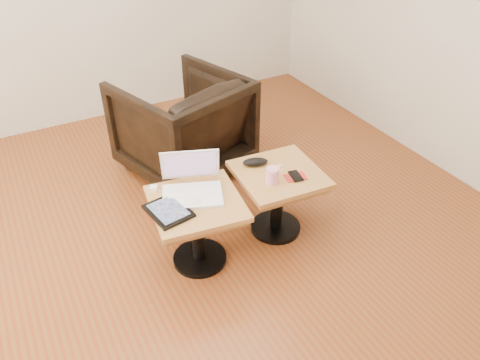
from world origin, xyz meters
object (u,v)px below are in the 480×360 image
armchair (183,126)px  side_table_right (278,187)px  side_table_left (197,217)px  striped_cup (272,176)px  laptop (192,185)px

armchair → side_table_right: bearing=86.2°
side_table_left → armchair: bearing=79.3°
armchair → side_table_left: bearing=53.9°
armchair → striped_cup: bearing=80.2°
laptop → side_table_left: bearing=-79.1°
laptop → armchair: bearing=91.9°
side_table_left → side_table_right: 0.57m
side_table_right → armchair: armchair is taller
laptop → striped_cup: (0.46, -0.14, 0.00)m
side_table_left → striped_cup: 0.50m
side_table_left → side_table_right: size_ratio=1.05×
laptop → armchair: size_ratio=0.51×
laptop → armchair: 0.96m
laptop → armchair: armchair is taller
side_table_left → striped_cup: bearing=1.7°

